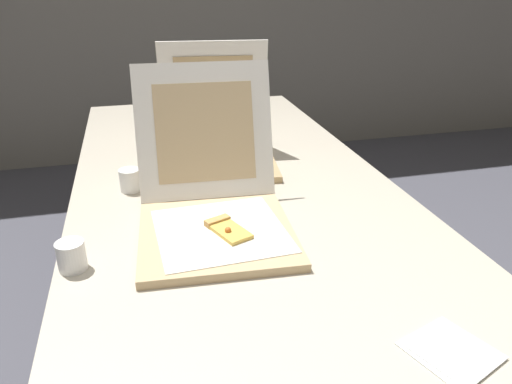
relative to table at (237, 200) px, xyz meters
name	(u,v)px	position (x,y,z in m)	size (l,w,h in m)	color
table	(237,200)	(0.00, 0.00, 0.00)	(0.99, 2.28, 0.74)	#BCB29E
pizza_box_front	(214,209)	(-0.11, -0.24, 0.10)	(0.42, 0.53, 0.39)	tan
pizza_box_middle	(218,146)	(-0.01, 0.25, 0.10)	(0.43, 0.43, 0.40)	tan
cup_white_near_left	(71,256)	(-0.45, -0.35, 0.08)	(0.06, 0.06, 0.07)	white
cup_white_mid	(130,180)	(-0.32, 0.06, 0.08)	(0.06, 0.06, 0.07)	white
napkin_pile	(453,352)	(0.22, -0.80, 0.05)	(0.17, 0.17, 0.01)	white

